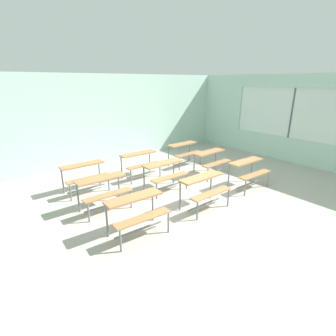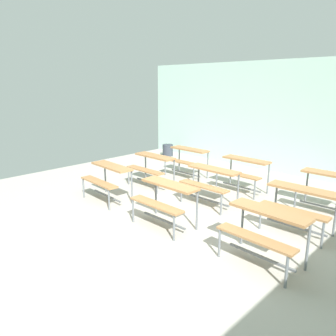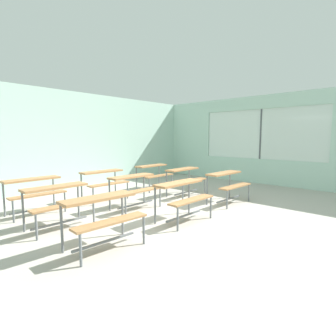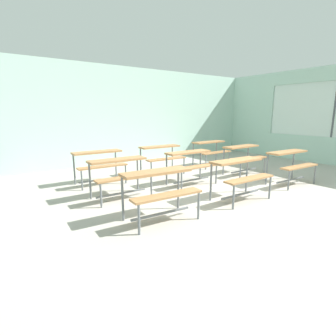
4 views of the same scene
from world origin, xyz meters
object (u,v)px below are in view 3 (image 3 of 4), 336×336
(desk_bench_r1c0, at_px, (58,197))
(desk_bench_r0c0, at_px, (103,210))
(desk_bench_r1c2, at_px, (186,175))
(desk_bench_r2c2, at_px, (154,171))
(desk_bench_r1c1, at_px, (135,184))
(desk_bench_r2c1, at_px, (104,178))
(desk_bench_r0c2, at_px, (228,180))
(desk_bench_r2c0, at_px, (34,187))
(desk_bench_r0c1, at_px, (183,192))

(desk_bench_r1c0, bearing_deg, desk_bench_r0c0, -87.27)
(desk_bench_r1c2, distance_m, desk_bench_r2c2, 1.28)
(desk_bench_r1c1, height_order, desk_bench_r2c1, same)
(desk_bench_r0c2, relative_size, desk_bench_r2c1, 1.01)
(desk_bench_r0c2, bearing_deg, desk_bench_r2c0, 147.02)
(desk_bench_r1c1, bearing_deg, desk_bench_r1c2, -0.01)
(desk_bench_r1c1, bearing_deg, desk_bench_r0c1, -87.07)
(desk_bench_r0c2, xyz_separation_m, desk_bench_r2c0, (-3.55, 2.48, 0.00))
(desk_bench_r2c0, relative_size, desk_bench_r2c1, 0.99)
(desk_bench_r0c1, relative_size, desk_bench_r1c2, 0.99)
(desk_bench_r1c0, relative_size, desk_bench_r2c2, 0.99)
(desk_bench_r2c1, bearing_deg, desk_bench_r1c1, -89.20)
(desk_bench_r2c0, xyz_separation_m, desk_bench_r2c2, (3.52, 0.06, 0.00))
(desk_bench_r1c1, bearing_deg, desk_bench_r2c0, 144.32)
(desk_bench_r0c0, height_order, desk_bench_r1c0, same)
(desk_bench_r0c1, height_order, desk_bench_r1c0, same)
(desk_bench_r1c2, relative_size, desk_bench_r2c2, 1.00)
(desk_bench_r0c1, distance_m, desk_bench_r1c0, 2.24)
(desk_bench_r1c0, relative_size, desk_bench_r1c2, 0.99)
(desk_bench_r1c1, height_order, desk_bench_r2c2, same)
(desk_bench_r0c1, xyz_separation_m, desk_bench_r1c2, (1.73, 1.34, 0.00))
(desk_bench_r1c2, relative_size, desk_bench_r2c1, 1.00)
(desk_bench_r0c1, height_order, desk_bench_r2c2, same)
(desk_bench_r1c0, height_order, desk_bench_r2c2, same)
(desk_bench_r0c2, height_order, desk_bench_r1c2, same)
(desk_bench_r0c2, height_order, desk_bench_r1c1, same)
(desk_bench_r0c0, distance_m, desk_bench_r1c2, 3.70)
(desk_bench_r0c2, distance_m, desk_bench_r2c0, 4.33)
(desk_bench_r1c0, xyz_separation_m, desk_bench_r1c2, (3.53, -0.00, 0.00))
(desk_bench_r0c2, relative_size, desk_bench_r2c0, 1.01)
(desk_bench_r1c2, bearing_deg, desk_bench_r2c0, 159.35)
(desk_bench_r2c0, distance_m, desk_bench_r2c2, 3.52)
(desk_bench_r0c0, bearing_deg, desk_bench_r0c2, 3.22)
(desk_bench_r0c2, xyz_separation_m, desk_bench_r1c2, (-0.07, 1.26, 0.00))
(desk_bench_r2c0, distance_m, desk_bench_r2c1, 1.69)
(desk_bench_r1c0, height_order, desk_bench_r1c2, same)
(desk_bench_r0c0, bearing_deg, desk_bench_r1c0, 95.26)
(desk_bench_r2c2, bearing_deg, desk_bench_r0c0, -145.46)
(desk_bench_r2c1, bearing_deg, desk_bench_r0c2, -51.84)
(desk_bench_r0c2, distance_m, desk_bench_r2c2, 2.54)
(desk_bench_r0c1, bearing_deg, desk_bench_r2c1, 91.65)
(desk_bench_r0c0, relative_size, desk_bench_r2c1, 1.01)
(desk_bench_r1c0, relative_size, desk_bench_r2c0, 1.00)
(desk_bench_r1c2, bearing_deg, desk_bench_r1c1, 178.50)
(desk_bench_r0c0, bearing_deg, desk_bench_r0c1, 1.18)
(desk_bench_r1c0, distance_m, desk_bench_r2c2, 3.79)
(desk_bench_r1c2, bearing_deg, desk_bench_r2c2, 86.79)
(desk_bench_r0c1, distance_m, desk_bench_r2c2, 3.16)
(desk_bench_r1c1, bearing_deg, desk_bench_r2c2, 34.82)
(desk_bench_r2c0, bearing_deg, desk_bench_r0c0, -89.29)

